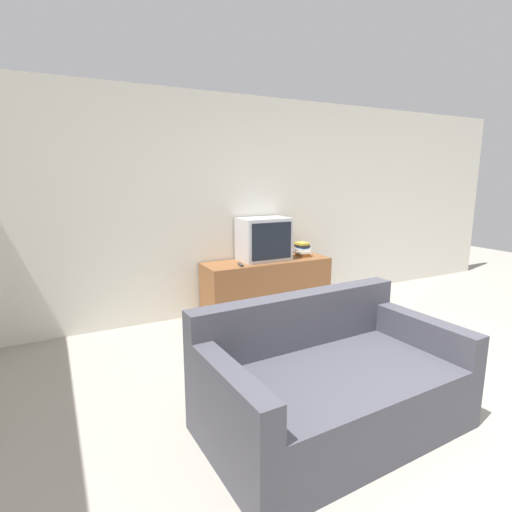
{
  "coord_description": "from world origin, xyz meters",
  "views": [
    {
      "loc": [
        -2.08,
        -1.43,
        1.66
      ],
      "look_at": [
        -0.19,
        2.22,
        0.84
      ],
      "focal_mm": 28.0,
      "sensor_mm": 36.0,
      "label": 1
    }
  ],
  "objects": [
    {
      "name": "ground_plane",
      "position": [
        0.0,
        0.0,
        0.0
      ],
      "size": [
        14.0,
        14.0,
        0.0
      ],
      "primitive_type": "plane",
      "color": "#9E998E"
    },
    {
      "name": "wall_back",
      "position": [
        0.0,
        3.03,
        1.3
      ],
      "size": [
        9.0,
        0.06,
        2.6
      ],
      "color": "silver",
      "rests_on": "ground_plane"
    },
    {
      "name": "tv_stand",
      "position": [
        0.23,
        2.73,
        0.33
      ],
      "size": [
        1.58,
        0.5,
        0.66
      ],
      "color": "brown",
      "rests_on": "ground_plane"
    },
    {
      "name": "television",
      "position": [
        0.21,
        2.78,
        0.92
      ],
      "size": [
        0.6,
        0.4,
        0.52
      ],
      "color": "silver",
      "rests_on": "tv_stand"
    },
    {
      "name": "couch",
      "position": [
        -0.51,
        0.52,
        0.28
      ],
      "size": [
        1.76,
        1.05,
        0.83
      ],
      "rotation": [
        0.0,
        0.0,
        0.04
      ],
      "color": "#474751",
      "rests_on": "ground_plane"
    },
    {
      "name": "book_stack",
      "position": [
        0.76,
        2.75,
        0.74
      ],
      "size": [
        0.17,
        0.22,
        0.18
      ],
      "color": "#995623",
      "rests_on": "tv_stand"
    },
    {
      "name": "remote_on_stand",
      "position": [
        -0.19,
        2.6,
        0.67
      ],
      "size": [
        0.07,
        0.16,
        0.02
      ],
      "rotation": [
        0.0,
        0.0,
        -0.23
      ],
      "color": "#2D2D2D",
      "rests_on": "tv_stand"
    }
  ]
}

